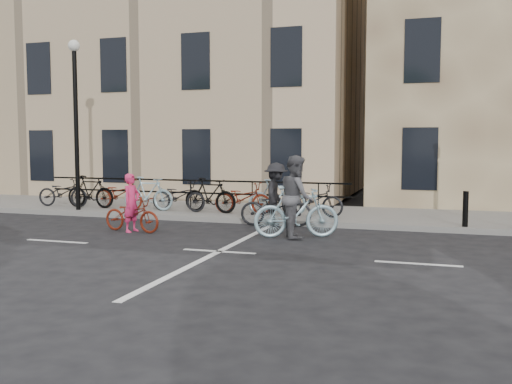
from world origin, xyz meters
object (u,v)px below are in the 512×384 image
(cyclist_grey, at_px, (296,204))
(cyclist_dark, at_px, (276,201))
(lamp_post, at_px, (76,103))
(cyclist_pink, at_px, (132,212))

(cyclist_grey, xyz_separation_m, cyclist_dark, (-0.98, 1.70, -0.12))
(lamp_post, relative_size, cyclist_grey, 2.50)
(lamp_post, bearing_deg, cyclist_grey, -16.09)
(lamp_post, distance_m, cyclist_dark, 7.22)
(cyclist_pink, distance_m, cyclist_dark, 3.85)
(lamp_post, distance_m, cyclist_grey, 8.37)
(lamp_post, relative_size, cyclist_dark, 2.61)
(lamp_post, height_order, cyclist_grey, lamp_post)
(lamp_post, xyz_separation_m, cyclist_dark, (6.63, -0.50, -2.81))
(lamp_post, bearing_deg, cyclist_pink, -37.27)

